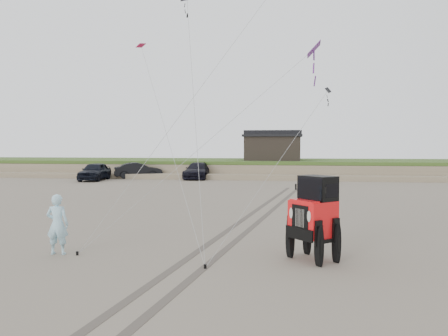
# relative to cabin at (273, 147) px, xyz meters

# --- Properties ---
(ground) EXTENTS (160.00, 160.00, 0.00)m
(ground) POSITION_rel_cabin_xyz_m (-2.00, -37.00, -3.24)
(ground) COLOR #6B6054
(ground) RESTS_ON ground
(dune_ridge) EXTENTS (160.00, 14.25, 1.73)m
(dune_ridge) POSITION_rel_cabin_xyz_m (-2.00, 0.50, -2.42)
(dune_ridge) COLOR #7A6B54
(dune_ridge) RESTS_ON ground
(cabin) EXTENTS (6.40, 5.40, 3.35)m
(cabin) POSITION_rel_cabin_xyz_m (0.00, 0.00, 0.00)
(cabin) COLOR black
(cabin) RESTS_ON dune_ridge
(truck_a) EXTENTS (2.53, 5.28, 1.74)m
(truck_a) POSITION_rel_cabin_xyz_m (-16.84, -9.19, -2.37)
(truck_a) COLOR black
(truck_a) RESTS_ON ground
(truck_b) EXTENTS (5.14, 3.50, 1.60)m
(truck_b) POSITION_rel_cabin_xyz_m (-13.59, -5.95, -2.44)
(truck_b) COLOR black
(truck_b) RESTS_ON ground
(truck_c) EXTENTS (2.35, 5.66, 1.63)m
(truck_c) POSITION_rel_cabin_xyz_m (-7.36, -5.82, -2.42)
(truck_c) COLOR black
(truck_c) RESTS_ON ground
(jeep) EXTENTS (5.52, 5.32, 2.00)m
(jeep) POSITION_rel_cabin_xyz_m (2.25, -36.17, -2.24)
(jeep) COLOR red
(jeep) RESTS_ON ground
(man) EXTENTS (0.73, 0.52, 1.89)m
(man) POSITION_rel_cabin_xyz_m (-5.58, -36.56, -2.29)
(man) COLOR #93C7E3
(man) RESTS_ON ground
(kite_flock) EXTENTS (8.57, 4.53, 5.15)m
(kite_flock) POSITION_rel_cabin_xyz_m (1.38, -29.49, 5.20)
(kite_flock) COLOR #621780
(kite_flock) RESTS_ON ground
(stake_main) EXTENTS (0.08, 0.08, 0.12)m
(stake_main) POSITION_rel_cabin_xyz_m (-4.93, -36.58, -3.18)
(stake_main) COLOR black
(stake_main) RESTS_ON ground
(stake_aux) EXTENTS (0.08, 0.08, 0.12)m
(stake_aux) POSITION_rel_cabin_xyz_m (-0.74, -37.48, -3.18)
(stake_aux) COLOR black
(stake_aux) RESTS_ON ground
(tire_tracks) EXTENTS (5.22, 29.74, 0.01)m
(tire_tracks) POSITION_rel_cabin_xyz_m (0.00, -29.00, -3.23)
(tire_tracks) COLOR #4C443D
(tire_tracks) RESTS_ON ground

